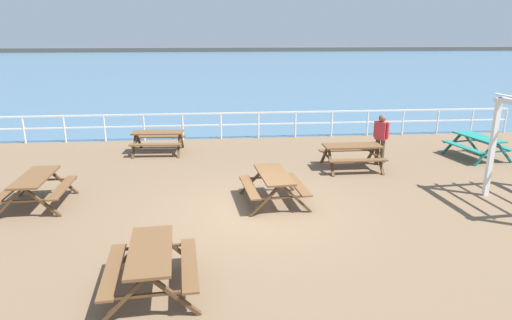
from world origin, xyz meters
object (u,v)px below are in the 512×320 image
picnic_table_far_left (478,142)px  picnic_table_seaward (274,181)px  picnic_table_near_left (36,183)px  picnic_table_far_right (151,260)px  visitor (381,136)px  picnic_table_mid_centre (352,151)px  picnic_table_near_right (158,137)px

picnic_table_far_left → picnic_table_seaward: bearing=104.7°
picnic_table_near_left → picnic_table_far_left: bearing=-78.6°
picnic_table_far_right → visitor: (6.47, 6.80, 0.36)m
picnic_table_mid_centre → picnic_table_far_right: same height
picnic_table_near_right → picnic_table_far_left: same height
picnic_table_near_left → visitor: size_ratio=1.11×
picnic_table_far_right → picnic_table_mid_centre: bearing=-44.3°
picnic_table_seaward → visitor: size_ratio=1.16×
picnic_table_near_right → visitor: (7.37, -2.23, 0.36)m
picnic_table_mid_centre → picnic_table_far_left: size_ratio=0.89×
picnic_table_near_left → picnic_table_seaward: 5.91m
picnic_table_mid_centre → picnic_table_far_right: bearing=-130.3°
picnic_table_far_left → picnic_table_mid_centre: bearing=89.7°
picnic_table_near_right → picnic_table_seaward: same height
picnic_table_near_left → picnic_table_mid_centre: (8.76, 2.29, 0.00)m
picnic_table_near_right → picnic_table_far_right: size_ratio=0.98×
picnic_table_far_left → picnic_table_far_right: (-10.10, -7.23, 0.00)m
visitor → picnic_table_far_left: bearing=-35.1°
picnic_table_seaward → picnic_table_far_left: bearing=-70.6°
picnic_table_seaward → picnic_table_far_right: bearing=140.9°
picnic_table_far_right → visitor: visitor is taller
picnic_table_near_left → visitor: (9.81, 2.64, 0.36)m
picnic_table_near_left → picnic_table_far_right: 5.33m
picnic_table_mid_centre → visitor: bearing=18.4°
picnic_table_mid_centre → picnic_table_near_left: bearing=-165.6°
picnic_table_near_right → picnic_table_seaward: bearing=-53.6°
picnic_table_far_right → picnic_table_seaward: same height
picnic_table_far_right → picnic_table_near_right: bearing=1.5°
picnic_table_near_left → picnic_table_far_left: size_ratio=0.91×
picnic_table_near_left → picnic_table_far_left: same height
picnic_table_far_left → visitor: size_ratio=1.22×
picnic_table_mid_centre → picnic_table_far_left: same height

